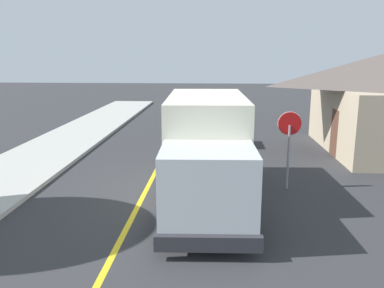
{
  "coord_description": "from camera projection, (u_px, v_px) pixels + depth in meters",
  "views": [
    {
      "loc": [
        2.29,
        -3.08,
        4.48
      ],
      "look_at": [
        1.5,
        10.46,
        1.4
      ],
      "focal_mm": 37.05,
      "sensor_mm": 36.0,
      "label": 1
    }
  ],
  "objects": [
    {
      "name": "centre_line_yellow",
      "position": [
        149.0,
        185.0,
        13.86
      ],
      "size": [
        0.16,
        56.0,
        0.01
      ],
      "primitive_type": "cube",
      "color": "gold",
      "rests_on": "ground"
    },
    {
      "name": "box_truck",
      "position": [
        207.0,
        145.0,
        12.16
      ],
      "size": [
        2.65,
        7.26,
        3.2
      ],
      "color": "#F2EDCC",
      "rests_on": "ground"
    },
    {
      "name": "parked_car_near",
      "position": [
        212.0,
        131.0,
        19.58
      ],
      "size": [
        1.81,
        4.4,
        1.67
      ],
      "color": "#B7B7BC",
      "rests_on": "ground"
    },
    {
      "name": "parked_car_mid",
      "position": [
        209.0,
        113.0,
        25.33
      ],
      "size": [
        1.94,
        4.45,
        1.67
      ],
      "color": "black",
      "rests_on": "ground"
    },
    {
      "name": "stop_sign",
      "position": [
        289.0,
        135.0,
        13.12
      ],
      "size": [
        0.8,
        0.1,
        2.65
      ],
      "color": "gray",
      "rests_on": "ground"
    }
  ]
}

